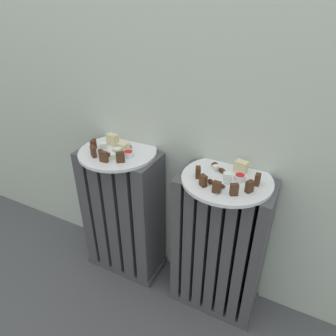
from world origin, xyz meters
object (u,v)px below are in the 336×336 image
(jam_bowl_left, at_px, (128,154))
(plate_left, at_px, (118,152))
(radiator_left, at_px, (123,214))
(jam_bowl_right, at_px, (240,177))
(radiator_right, at_px, (219,247))
(fork, at_px, (224,186))
(plate_right, at_px, (227,179))

(jam_bowl_left, bearing_deg, plate_left, 162.60)
(radiator_left, distance_m, plate_left, 0.31)
(radiator_left, bearing_deg, jam_bowl_right, 0.52)
(radiator_right, bearing_deg, plate_left, 180.00)
(radiator_left, relative_size, jam_bowl_right, 16.33)
(plate_left, distance_m, fork, 0.46)
(plate_right, height_order, fork, fork)
(jam_bowl_left, bearing_deg, plate_right, 3.06)
(plate_left, height_order, jam_bowl_right, jam_bowl_right)
(plate_left, bearing_deg, radiator_left, 0.00)
(plate_left, distance_m, jam_bowl_left, 0.07)
(radiator_right, height_order, plate_right, plate_right)
(radiator_left, xyz_separation_m, plate_left, (-0.00, 0.00, 0.31))
(radiator_right, xyz_separation_m, jam_bowl_left, (-0.38, -0.02, 0.33))
(radiator_right, distance_m, plate_left, 0.54)
(plate_right, bearing_deg, radiator_left, 180.00)
(radiator_right, height_order, fork, fork)
(plate_right, bearing_deg, jam_bowl_left, -176.94)
(plate_right, height_order, jam_bowl_right, jam_bowl_right)
(jam_bowl_left, bearing_deg, fork, -5.44)
(radiator_left, relative_size, plate_right, 1.96)
(jam_bowl_left, bearing_deg, radiator_right, 3.06)
(radiator_right, bearing_deg, fork, -83.67)
(plate_left, bearing_deg, plate_right, 0.00)
(plate_left, distance_m, jam_bowl_right, 0.49)
(plate_right, relative_size, jam_bowl_right, 8.33)
(jam_bowl_left, xyz_separation_m, fork, (0.39, -0.04, -0.01))
(radiator_left, xyz_separation_m, jam_bowl_left, (0.07, -0.02, 0.33))
(plate_right, distance_m, jam_bowl_left, 0.38)
(radiator_right, xyz_separation_m, plate_right, (0.00, 0.00, 0.31))
(fork, bearing_deg, jam_bowl_left, 174.56)
(jam_bowl_left, height_order, fork, jam_bowl_left)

